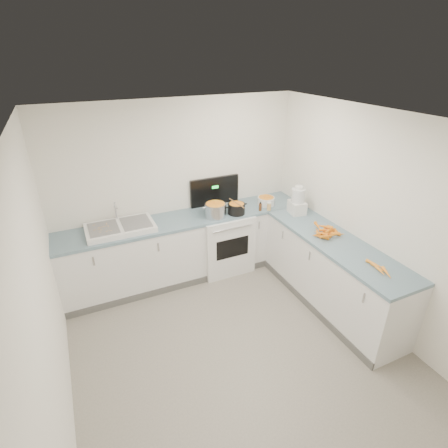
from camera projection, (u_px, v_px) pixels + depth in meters
name	position (u px, v px, depth m)	size (l,w,h in m)	color
floor	(241.00, 353.00, 3.90)	(3.50, 4.00, 0.00)	gray
ceiling	(248.00, 125.00, 2.78)	(3.50, 4.00, 0.00)	white
wall_back	(178.00, 190.00, 4.96)	(3.50, 2.50, 0.00)	white
wall_left	(42.00, 309.00, 2.69)	(4.00, 2.50, 0.00)	white
wall_right	(379.00, 224.00, 4.00)	(4.00, 2.50, 0.00)	white
counter_back	(188.00, 247.00, 5.07)	(3.50, 0.62, 0.94)	white
counter_right	(331.00, 273.00, 4.48)	(0.62, 2.20, 0.94)	white
stove	(223.00, 239.00, 5.26)	(0.76, 0.65, 1.36)	white
sink	(120.00, 228.00, 4.51)	(0.86, 0.52, 0.31)	white
steel_pot	(215.00, 211.00, 4.85)	(0.29, 0.29, 0.22)	silver
black_pot	(236.00, 209.00, 4.95)	(0.24, 0.24, 0.17)	black
wooden_spoon	(237.00, 203.00, 4.91)	(0.02, 0.02, 0.38)	#AD7A47
mixing_bowl	(266.00, 201.00, 5.24)	(0.26, 0.26, 0.12)	white
extract_bottle	(260.00, 207.00, 5.05)	(0.04, 0.04, 0.11)	#593319
spice_jar	(269.00, 207.00, 5.07)	(0.06, 0.06, 0.10)	#E5B266
food_processor	(297.00, 202.00, 4.91)	(0.24, 0.27, 0.41)	white
carrot_pile	(326.00, 232.00, 4.40)	(0.40, 0.41, 0.09)	orange
peeled_carrots	(380.00, 268.00, 3.70)	(0.13, 0.37, 0.04)	orange
peelings	(102.00, 228.00, 4.41)	(0.22, 0.26, 0.01)	tan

